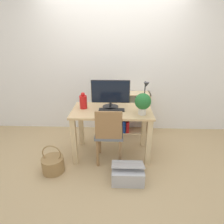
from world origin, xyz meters
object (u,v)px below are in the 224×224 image
(potted_plant, at_px, (143,102))
(storage_box, at_px, (128,173))
(bookshelf, at_px, (122,114))
(monitor, at_px, (110,93))
(vase, at_px, (83,101))
(basket, at_px, (53,164))
(chair, at_px, (109,133))
(keyboard, at_px, (112,110))
(desk_lamp, at_px, (145,93))

(potted_plant, height_order, storage_box, potted_plant)
(potted_plant, relative_size, bookshelf, 0.38)
(monitor, height_order, potted_plant, monitor)
(vase, bearing_deg, basket, -127.20)
(chair, bearing_deg, basket, -162.74)
(keyboard, distance_m, potted_plant, 0.48)
(monitor, distance_m, keyboard, 0.25)
(keyboard, bearing_deg, potted_plant, -16.60)
(monitor, relative_size, keyboard, 1.53)
(desk_lamp, relative_size, chair, 0.48)
(keyboard, xyz_separation_m, vase, (-0.43, 0.07, 0.10))
(potted_plant, distance_m, chair, 0.65)
(storage_box, bearing_deg, desk_lamp, 68.10)
(keyboard, distance_m, desk_lamp, 0.54)
(storage_box, bearing_deg, bookshelf, 92.86)
(basket, distance_m, storage_box, 1.05)
(vase, bearing_deg, desk_lamp, -1.54)
(keyboard, relative_size, chair, 0.43)
(keyboard, bearing_deg, basket, -151.85)
(desk_lamp, bearing_deg, bookshelf, 113.32)
(monitor, relative_size, basket, 1.36)
(keyboard, bearing_deg, monitor, 100.42)
(monitor, relative_size, bookshelf, 0.72)
(bookshelf, xyz_separation_m, storage_box, (0.07, -1.35, -0.26))
(desk_lamp, xyz_separation_m, basket, (-1.29, -0.48, -0.91))
(chair, bearing_deg, desk_lamp, 25.78)
(monitor, height_order, vase, monitor)
(keyboard, relative_size, vase, 1.52)
(desk_lamp, bearing_deg, vase, 178.46)
(keyboard, height_order, chair, chair)
(desk_lamp, distance_m, storage_box, 1.13)
(monitor, height_order, chair, monitor)
(keyboard, distance_m, basket, 1.13)
(vase, xyz_separation_m, storage_box, (0.66, -0.64, -0.77))
(keyboard, relative_size, storage_box, 0.88)
(monitor, xyz_separation_m, storage_box, (0.25, -0.70, -0.88))
(bookshelf, height_order, storage_box, bookshelf)
(potted_plant, bearing_deg, desk_lamp, 74.10)
(keyboard, relative_size, potted_plant, 1.24)
(vase, xyz_separation_m, bookshelf, (0.59, 0.71, -0.51))
(storage_box, bearing_deg, keyboard, 112.02)
(potted_plant, bearing_deg, vase, 166.93)
(monitor, bearing_deg, basket, -144.44)
(monitor, xyz_separation_m, keyboard, (0.02, -0.13, -0.21))
(vase, height_order, basket, vase)
(chair, relative_size, storage_box, 2.08)
(vase, height_order, chair, vase)
(basket, bearing_deg, desk_lamp, 20.43)
(monitor, bearing_deg, vase, -171.86)
(chair, distance_m, storage_box, 0.60)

